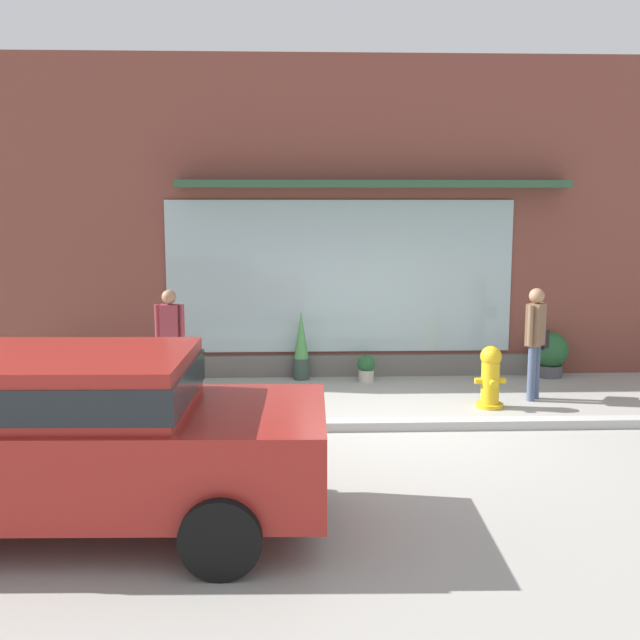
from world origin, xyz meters
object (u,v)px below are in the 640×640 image
object	(u,v)px
pedestrian_passerby	(170,335)
parked_car_red	(70,430)
potted_plant_trailing_edge	(136,370)
pedestrian_with_handbag	(536,335)
potted_plant_window_right	(79,368)
fire_hydrant	(490,376)
potted_plant_corner_tall	(366,368)
potted_plant_by_entrance	(550,353)
potted_plant_near_hydrant	(301,347)

from	to	relation	value
pedestrian_passerby	parked_car_red	distance (m)	4.83
pedestrian_passerby	potted_plant_trailing_edge	bearing A→B (deg)	-45.33
pedestrian_with_handbag	potted_plant_window_right	world-z (taller)	pedestrian_with_handbag
potted_plant_window_right	fire_hydrant	bearing A→B (deg)	-15.93
pedestrian_with_handbag	parked_car_red	distance (m)	7.08
parked_car_red	potted_plant_corner_tall	size ratio (longest dim) A/B	9.72
fire_hydrant	potted_plant_by_entrance	bearing A→B (deg)	51.86
potted_plant_near_hydrant	potted_plant_trailing_edge	bearing A→B (deg)	-174.46
pedestrian_with_handbag	potted_plant_corner_tall	bearing A→B (deg)	101.08
fire_hydrant	parked_car_red	size ratio (longest dim) A/B	0.20
fire_hydrant	pedestrian_with_handbag	distance (m)	1.02
potted_plant_near_hydrant	parked_car_red	bearing A→B (deg)	-109.71
pedestrian_with_handbag	pedestrian_passerby	distance (m)	5.45
fire_hydrant	potted_plant_by_entrance	distance (m)	2.47
pedestrian_passerby	potted_plant_near_hydrant	xyz separation A→B (m)	(1.99, 1.05, -0.39)
parked_car_red	potted_plant_trailing_edge	distance (m)	5.69
potted_plant_by_entrance	fire_hydrant	bearing A→B (deg)	-128.14
potted_plant_trailing_edge	potted_plant_by_entrance	distance (m)	6.89
parked_car_red	fire_hydrant	bearing A→B (deg)	41.29
parked_car_red	potted_plant_trailing_edge	size ratio (longest dim) A/B	9.48
potted_plant_window_right	potted_plant_by_entrance	world-z (taller)	potted_plant_by_entrance
parked_car_red	potted_plant_trailing_edge	xyz separation A→B (m)	(-0.58, 5.62, -0.67)
pedestrian_passerby	parked_car_red	world-z (taller)	pedestrian_passerby
pedestrian_with_handbag	potted_plant_window_right	bearing A→B (deg)	117.36
pedestrian_passerby	potted_plant_by_entrance	world-z (taller)	pedestrian_passerby
fire_hydrant	potted_plant_trailing_edge	xyz separation A→B (m)	(-5.36, 1.64, -0.22)
pedestrian_passerby	parked_car_red	size ratio (longest dim) A/B	0.37
potted_plant_trailing_edge	parked_car_red	bearing A→B (deg)	-84.11
fire_hydrant	potted_plant_corner_tall	distance (m)	2.32
potted_plant_near_hydrant	potted_plant_corner_tall	bearing A→B (deg)	-13.26
pedestrian_with_handbag	parked_car_red	xyz separation A→B (m)	(-5.55, -4.40, -0.06)
pedestrian_with_handbag	potted_plant_near_hydrant	xyz separation A→B (m)	(-3.44, 1.48, -0.43)
parked_car_red	potted_plant_by_entrance	size ratio (longest dim) A/B	5.76
pedestrian_passerby	potted_plant_window_right	bearing A→B (deg)	-26.68
fire_hydrant	potted_plant_corner_tall	world-z (taller)	fire_hydrant
potted_plant_window_right	potted_plant_corner_tall	distance (m)	4.70
parked_car_red	potted_plant_near_hydrant	bearing A→B (deg)	71.83
potted_plant_window_right	potted_plant_corner_tall	world-z (taller)	potted_plant_window_right
pedestrian_passerby	potted_plant_trailing_edge	xyz separation A→B (m)	(-0.70, 0.79, -0.70)
pedestrian_with_handbag	potted_plant_corner_tall	world-z (taller)	pedestrian_with_handbag
fire_hydrant	parked_car_red	bearing A→B (deg)	-140.25
parked_car_red	potted_plant_corner_tall	distance (m)	6.49
pedestrian_passerby	pedestrian_with_handbag	bearing A→B (deg)	178.66
fire_hydrant	parked_car_red	world-z (taller)	parked_car_red
potted_plant_by_entrance	potted_plant_trailing_edge	bearing A→B (deg)	-177.53
pedestrian_with_handbag	potted_plant_near_hydrant	world-z (taller)	pedestrian_with_handbag
fire_hydrant	pedestrian_passerby	world-z (taller)	pedestrian_passerby
parked_car_red	potted_plant_by_entrance	bearing A→B (deg)	44.72
fire_hydrant	pedestrian_passerby	size ratio (longest dim) A/B	0.55
pedestrian_passerby	potted_plant_near_hydrant	distance (m)	2.28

